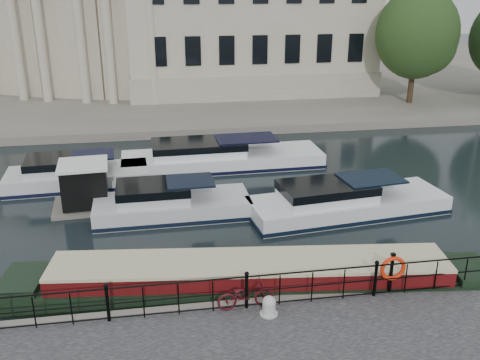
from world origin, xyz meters
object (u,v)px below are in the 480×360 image
narrowboat (250,283)px  harbour_hut (85,188)px  life_ring_post (393,269)px  bicycle (246,295)px  mooring_bollard (269,306)px

narrowboat → harbour_hut: (-6.04, 8.13, 0.59)m
life_ring_post → bicycle: bearing=-179.1°
bicycle → narrowboat: (0.43, 1.63, -0.63)m
mooring_bollard → bicycle: bearing=144.8°
harbour_hut → life_ring_post: bearing=-47.5°
bicycle → mooring_bollard: bicycle is taller
harbour_hut → mooring_bollard: bearing=-62.6°
mooring_bollard → narrowboat: size_ratio=0.04×
bicycle → harbour_hut: 11.25m
bicycle → life_ring_post: life_ring_post is taller
bicycle → life_ring_post: 4.61m
bicycle → harbour_hut: bearing=25.4°
bicycle → mooring_bollard: (0.62, -0.43, -0.16)m
harbour_hut → bicycle: bearing=-64.1°
mooring_bollard → narrowboat: (-0.18, 2.06, -0.47)m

